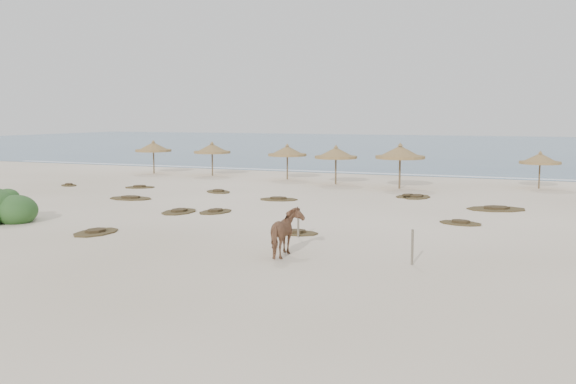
# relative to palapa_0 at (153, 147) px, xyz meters

# --- Properties ---
(ground) EXTENTS (160.00, 160.00, 0.00)m
(ground) POSITION_rel_palapa_0_xyz_m (15.06, -19.47, -2.06)
(ground) COLOR white
(ground) RESTS_ON ground
(ocean) EXTENTS (200.00, 100.00, 0.01)m
(ocean) POSITION_rel_palapa_0_xyz_m (15.06, 55.53, -2.06)
(ocean) COLOR #28507A
(ocean) RESTS_ON ground
(foam_line) EXTENTS (70.00, 0.60, 0.01)m
(foam_line) POSITION_rel_palapa_0_xyz_m (15.06, 6.53, -2.06)
(foam_line) COLOR silver
(foam_line) RESTS_ON ground
(palapa_0) EXTENTS (2.84, 2.84, 2.65)m
(palapa_0) POSITION_rel_palapa_0_xyz_m (0.00, 0.00, 0.00)
(palapa_0) COLOR brown
(palapa_0) RESTS_ON ground
(palapa_1) EXTENTS (3.47, 3.47, 2.62)m
(palapa_1) POSITION_rel_palapa_0_xyz_m (5.24, 0.11, -0.02)
(palapa_1) COLOR brown
(palapa_1) RESTS_ON ground
(palapa_2) EXTENTS (3.59, 3.59, 2.59)m
(palapa_2) POSITION_rel_palapa_0_xyz_m (11.69, -0.45, -0.05)
(palapa_2) COLOR brown
(palapa_2) RESTS_ON ground
(palapa_3) EXTENTS (2.95, 2.95, 2.65)m
(palapa_3) POSITION_rel_palapa_0_xyz_m (15.92, -2.18, -0.00)
(palapa_3) COLOR brown
(palapa_3) RESTS_ON ground
(palapa_4) EXTENTS (3.95, 3.95, 2.90)m
(palapa_4) POSITION_rel_palapa_0_xyz_m (20.46, -3.15, 0.19)
(palapa_4) COLOR brown
(palapa_4) RESTS_ON ground
(palapa_5) EXTENTS (2.73, 2.73, 2.40)m
(palapa_5) POSITION_rel_palapa_0_xyz_m (28.58, 0.28, -0.20)
(palapa_5) COLOR brown
(palapa_5) RESTS_ON ground
(horse) EXTENTS (1.07, 1.93, 1.55)m
(horse) POSITION_rel_palapa_0_xyz_m (21.35, -23.85, -1.28)
(horse) COLOR brown
(horse) RESTS_ON ground
(fence_post_near) EXTENTS (0.10, 0.10, 1.07)m
(fence_post_near) POSITION_rel_palapa_0_xyz_m (20.49, -20.60, -1.52)
(fence_post_near) COLOR #716855
(fence_post_near) RESTS_ON ground
(fence_post_far) EXTENTS (0.08, 0.08, 1.11)m
(fence_post_far) POSITION_rel_palapa_0_xyz_m (25.41, -23.46, -1.51)
(fence_post_far) COLOR #716855
(fence_post_far) RESTS_ON ground
(scrub_1) EXTENTS (2.57, 1.75, 0.16)m
(scrub_1) POSITION_rel_palapa_0_xyz_m (7.82, -13.77, -2.01)
(scrub_1) COLOR #4E4222
(scrub_1) RESTS_ON ground
(scrub_2) EXTENTS (1.57, 2.12, 0.16)m
(scrub_2) POSITION_rel_palapa_0_xyz_m (14.57, -16.33, -2.01)
(scrub_2) COLOR #4E4222
(scrub_2) RESTS_ON ground
(scrub_3) EXTENTS (2.37, 1.80, 0.16)m
(scrub_3) POSITION_rel_palapa_0_xyz_m (15.55, -11.04, -2.01)
(scrub_3) COLOR #4E4222
(scrub_3) RESTS_ON ground
(scrub_4) EXTENTS (2.07, 1.60, 0.16)m
(scrub_4) POSITION_rel_palapa_0_xyz_m (25.79, -15.20, -2.01)
(scrub_4) COLOR #4E4222
(scrub_4) RESTS_ON ground
(scrub_5) EXTENTS (3.36, 2.78, 0.16)m
(scrub_5) POSITION_rel_palapa_0_xyz_m (26.86, -10.28, -2.01)
(scrub_5) COLOR #4E4222
(scrub_5) RESTS_ON ground
(scrub_6) EXTENTS (2.23, 1.94, 0.16)m
(scrub_6) POSITION_rel_palapa_0_xyz_m (5.03, -9.00, -2.01)
(scrub_6) COLOR #4E4222
(scrub_6) RESTS_ON ground
(scrub_7) EXTENTS (1.66, 2.36, 0.16)m
(scrub_7) POSITION_rel_palapa_0_xyz_m (22.33, -7.15, -2.01)
(scrub_7) COLOR #4E4222
(scrub_7) RESTS_ON ground
(scrub_8) EXTENTS (1.70, 1.55, 0.16)m
(scrub_8) POSITION_rel_palapa_0_xyz_m (0.03, -9.79, -2.01)
(scrub_8) COLOR #4E4222
(scrub_8) RESTS_ON ground
(scrub_9) EXTENTS (1.49, 2.23, 0.16)m
(scrub_9) POSITION_rel_palapa_0_xyz_m (12.97, -16.99, -2.01)
(scrub_9) COLOR #4E4222
(scrub_9) RESTS_ON ground
(scrub_10) EXTENTS (1.69, 2.04, 0.16)m
(scrub_10) POSITION_rel_palapa_0_xyz_m (21.82, -7.05, -2.01)
(scrub_10) COLOR #4E4222
(scrub_10) RESTS_ON ground
(scrub_11) EXTENTS (1.46, 2.16, 0.16)m
(scrub_11) POSITION_rel_palapa_0_xyz_m (12.86, -22.90, -2.01)
(scrub_11) COLOR #4E4222
(scrub_11) RESTS_ON ground
(scrub_12) EXTENTS (1.84, 1.34, 0.16)m
(scrub_12) POSITION_rel_palapa_0_xyz_m (20.20, -20.01, -2.01)
(scrub_12) COLOR #4E4222
(scrub_12) RESTS_ON ground
(scrub_13) EXTENTS (2.35, 2.24, 0.16)m
(scrub_13) POSITION_rel_palapa_0_xyz_m (10.82, -9.20, -2.01)
(scrub_13) COLOR #4E4222
(scrub_13) RESTS_ON ground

